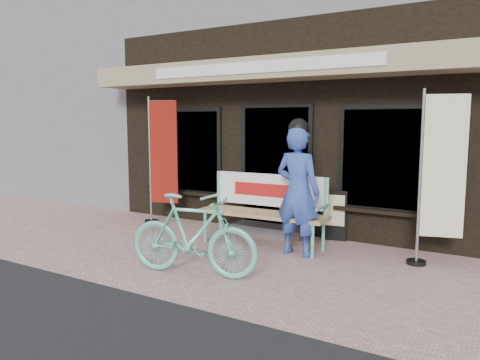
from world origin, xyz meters
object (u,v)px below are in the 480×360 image
Objects in this scene: nobori_cream at (440,176)px; menu_stand at (334,215)px; bench at (266,204)px; person at (298,189)px; nobori_red at (162,159)px; bicycle at (193,235)px.

menu_stand is (-1.63, 0.60, -0.79)m from nobori_cream.
bench is 1.18m from menu_stand.
person reaches higher than bench.
nobori_red reaches higher than person.
menu_stand is (0.82, 0.82, -0.23)m from bench.
bicycle reaches higher than menu_stand.
bicycle is 3.29m from nobori_cream.
nobori_red is (-3.02, 0.60, 0.26)m from person.
nobori_red is 3.32m from menu_stand.
nobori_cream is 1.91m from menu_stand.
nobori_cream is at bearing 3.42° from bench.
menu_stand is at bearing 86.94° from person.
menu_stand is (3.19, 0.48, -0.81)m from nobori_red.
nobori_cream reaches higher than menu_stand.
menu_stand is at bearing 43.44° from bench.
person is at bearing -38.01° from bicycle.
person reaches higher than menu_stand.
nobori_cream is (4.82, -0.12, -0.02)m from nobori_red.
nobori_cream is at bearing 20.56° from person.
nobori_cream is at bearing -15.74° from nobori_red.
nobori_red is at bearing 174.46° from person.
nobori_cream is (2.45, 0.22, 0.56)m from bench.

